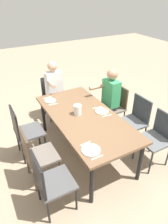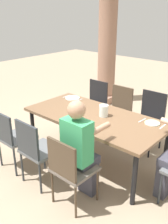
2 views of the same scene
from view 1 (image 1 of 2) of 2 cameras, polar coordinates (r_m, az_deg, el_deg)
The scene contains 21 objects.
ground_plane at distance 3.81m, azimuth 0.14°, elevation -10.72°, with size 16.00×16.00×0.00m, color gray.
dining_table at distance 3.38m, azimuth 0.16°, elevation -1.97°, with size 2.04×0.99×0.76m.
chair_west_north at distance 2.70m, azimuth -9.65°, elevation -18.19°, with size 0.44×0.44×0.92m.
chair_west_south at distance 3.50m, azimuth 19.70°, elevation -6.19°, with size 0.44×0.44×0.90m.
chair_mid_north at distance 3.07m, azimuth -13.25°, elevation -11.13°, with size 0.44×0.44×0.92m.
chair_mid_south at distance 3.79m, azimuth 13.95°, elevation -1.76°, with size 0.44×0.44×0.93m.
chair_east_north at distance 3.53m, azimuth -16.25°, elevation -4.67°, with size 0.44×0.44×0.95m.
chair_east_south at distance 4.18m, azimuth 8.51°, elevation 2.05°, with size 0.44×0.44×0.90m.
chair_head_east at distance 4.61m, azimuth -8.55°, elevation 4.93°, with size 0.44×0.44×0.89m.
diner_woman_green at distance 4.39m, azimuth -7.93°, elevation 6.06°, with size 0.49×0.35×1.29m.
diner_man_white at distance 4.01m, azimuth 6.57°, elevation 3.54°, with size 0.35×0.49×1.29m.
plate_0 at distance 2.69m, azimuth 1.92°, elevation -10.42°, with size 0.25×0.25×0.02m.
fork_0 at distance 2.60m, azimuth 3.63°, elevation -12.44°, with size 0.02×0.17×0.01m, color silver.
spoon_0 at distance 2.79m, azimuth 0.35°, elevation -8.70°, with size 0.02×0.17×0.01m, color silver.
plate_1 at distance 3.47m, azimuth 4.99°, elevation 0.23°, with size 0.23×0.23×0.02m.
fork_1 at distance 3.37m, azimuth 6.37°, elevation -1.02°, with size 0.02×0.17×0.01m, color silver.
spoon_1 at distance 3.58m, azimuth 3.68°, elevation 1.25°, with size 0.02×0.17×0.01m, color silver.
plate_2 at distance 3.83m, azimuth -9.31°, elevation 3.14°, with size 0.21×0.21×0.02m.
fork_2 at distance 3.71m, azimuth -8.48°, elevation 2.10°, with size 0.02×0.17×0.01m, color silver.
spoon_2 at distance 3.96m, azimuth -10.07°, elevation 3.96°, with size 0.02×0.17×0.01m, color silver.
water_pitcher at distance 3.36m, azimuth -1.78°, elevation 0.51°, with size 0.13×0.13×0.17m.
Camera 1 is at (-2.47, 1.36, 2.57)m, focal length 33.12 mm.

